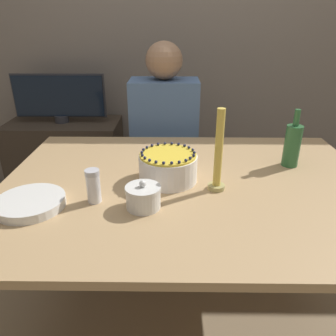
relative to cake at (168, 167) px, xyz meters
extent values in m
plane|color=#8C7556|center=(0.08, -0.02, -0.83)|extent=(12.00, 12.00, 0.00)
cube|color=slate|center=(0.08, 1.38, 0.47)|extent=(8.00, 0.05, 2.60)
cube|color=tan|center=(0.08, -0.02, -0.07)|extent=(1.50, 1.09, 0.03)
cylinder|color=tan|center=(-0.61, 0.46, -0.46)|extent=(0.07, 0.07, 0.74)
cylinder|color=tan|center=(0.77, 0.46, -0.46)|extent=(0.07, 0.07, 0.74)
cylinder|color=white|center=(0.00, 0.00, 0.00)|extent=(0.23, 0.23, 0.11)
cylinder|color=yellow|center=(0.00, 0.00, 0.05)|extent=(0.22, 0.22, 0.01)
sphere|color=#23284C|center=(0.10, 0.00, 0.06)|extent=(0.01, 0.01, 0.01)
sphere|color=#23284C|center=(0.10, 0.03, 0.06)|extent=(0.01, 0.01, 0.01)
sphere|color=#23284C|center=(0.09, 0.06, 0.06)|extent=(0.01, 0.01, 0.01)
sphere|color=#23284C|center=(0.07, 0.08, 0.06)|extent=(0.01, 0.01, 0.01)
sphere|color=#23284C|center=(0.04, 0.09, 0.06)|extent=(0.01, 0.01, 0.01)
sphere|color=#23284C|center=(0.01, 0.10, 0.06)|extent=(0.01, 0.01, 0.01)
sphere|color=#23284C|center=(-0.01, 0.10, 0.06)|extent=(0.01, 0.01, 0.01)
sphere|color=#23284C|center=(-0.04, 0.09, 0.06)|extent=(0.01, 0.01, 0.01)
sphere|color=#23284C|center=(-0.07, 0.08, 0.06)|extent=(0.01, 0.01, 0.01)
sphere|color=#23284C|center=(-0.09, 0.06, 0.06)|extent=(0.01, 0.01, 0.01)
sphere|color=#23284C|center=(-0.10, 0.03, 0.06)|extent=(0.01, 0.01, 0.01)
sphere|color=#23284C|center=(-0.10, 0.00, 0.06)|extent=(0.01, 0.01, 0.01)
sphere|color=#23284C|center=(-0.10, -0.03, 0.06)|extent=(0.01, 0.01, 0.01)
sphere|color=#23284C|center=(-0.09, -0.06, 0.06)|extent=(0.01, 0.01, 0.01)
sphere|color=#23284C|center=(-0.07, -0.08, 0.06)|extent=(0.01, 0.01, 0.01)
sphere|color=#23284C|center=(-0.04, -0.09, 0.06)|extent=(0.01, 0.01, 0.01)
sphere|color=#23284C|center=(-0.01, -0.10, 0.06)|extent=(0.01, 0.01, 0.01)
sphere|color=#23284C|center=(0.01, -0.10, 0.06)|extent=(0.01, 0.01, 0.01)
sphere|color=#23284C|center=(0.04, -0.09, 0.06)|extent=(0.01, 0.01, 0.01)
sphere|color=#23284C|center=(0.07, -0.08, 0.06)|extent=(0.01, 0.01, 0.01)
sphere|color=#23284C|center=(0.09, -0.06, 0.06)|extent=(0.01, 0.01, 0.01)
sphere|color=#23284C|center=(0.10, -0.03, 0.06)|extent=(0.01, 0.01, 0.01)
cylinder|color=silver|center=(-0.08, -0.21, -0.02)|extent=(0.12, 0.12, 0.07)
cylinder|color=silver|center=(-0.08, -0.21, 0.02)|extent=(0.12, 0.12, 0.01)
sphere|color=silver|center=(-0.08, -0.21, 0.03)|extent=(0.02, 0.02, 0.02)
cylinder|color=white|center=(-0.26, -0.17, 0.00)|extent=(0.05, 0.05, 0.11)
cylinder|color=silver|center=(-0.26, -0.17, 0.06)|extent=(0.05, 0.05, 0.02)
cylinder|color=silver|center=(-0.47, -0.21, -0.05)|extent=(0.24, 0.24, 0.01)
cylinder|color=silver|center=(-0.47, -0.21, -0.04)|extent=(0.24, 0.24, 0.01)
cylinder|color=silver|center=(-0.47, -0.21, -0.04)|extent=(0.24, 0.24, 0.01)
cylinder|color=silver|center=(-0.47, -0.21, -0.03)|extent=(0.24, 0.24, 0.01)
cylinder|color=tan|center=(0.19, -0.07, -0.05)|extent=(0.07, 0.07, 0.02)
cylinder|color=gold|center=(0.19, -0.07, 0.11)|extent=(0.03, 0.03, 0.30)
cylinder|color=#2D6638|center=(0.54, 0.15, 0.03)|extent=(0.07, 0.07, 0.18)
cylinder|color=#2D6638|center=(0.54, 0.15, 0.16)|extent=(0.02, 0.02, 0.07)
cube|color=#2D2D38|center=(-0.03, 0.72, -0.60)|extent=(0.34, 0.34, 0.45)
cube|color=#4C6B99|center=(-0.03, 0.72, -0.08)|extent=(0.40, 0.24, 0.60)
sphere|color=#9E7556|center=(-0.03, 0.72, 0.32)|extent=(0.21, 0.21, 0.21)
cube|color=#382D23|center=(-0.79, 1.12, -0.49)|extent=(0.81, 0.42, 0.68)
cylinder|color=#2D2D33|center=(-0.79, 1.12, -0.13)|extent=(0.10, 0.10, 0.05)
cube|color=#2D2D33|center=(-0.79, 1.13, 0.04)|extent=(0.66, 0.02, 0.31)
cube|color=black|center=(-0.79, 1.12, 0.04)|extent=(0.63, 0.03, 0.28)
camera|label=1|loc=(0.02, -1.18, 0.54)|focal=35.00mm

